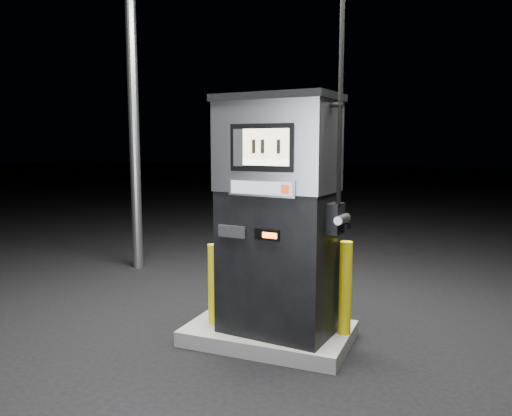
% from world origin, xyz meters
% --- Properties ---
extents(ground, '(80.00, 80.00, 0.00)m').
position_xyz_m(ground, '(0.00, 0.00, 0.00)').
color(ground, black).
rests_on(ground, ground).
extents(pump_island, '(1.60, 1.00, 0.15)m').
position_xyz_m(pump_island, '(0.00, 0.00, 0.07)').
color(pump_island, slate).
rests_on(pump_island, ground).
extents(fuel_dispenser, '(1.28, 0.79, 4.70)m').
position_xyz_m(fuel_dispenser, '(0.12, -0.10, 1.31)').
color(fuel_dispenser, black).
rests_on(fuel_dispenser, pump_island).
extents(bollard_left, '(0.11, 0.11, 0.82)m').
position_xyz_m(bollard_left, '(-0.55, -0.14, 0.56)').
color(bollard_left, yellow).
rests_on(bollard_left, pump_island).
extents(bollard_right, '(0.13, 0.13, 0.90)m').
position_xyz_m(bollard_right, '(0.74, 0.10, 0.60)').
color(bollard_right, yellow).
rests_on(bollard_right, pump_island).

